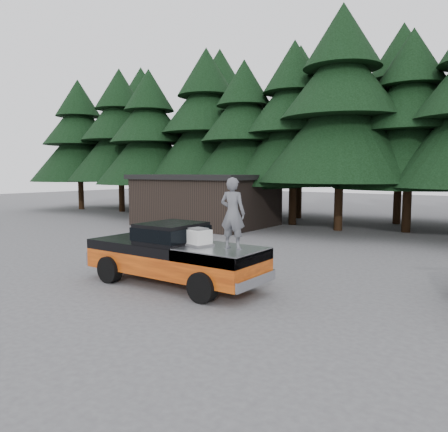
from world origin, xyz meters
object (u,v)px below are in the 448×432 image
Objects in this scene: pickup_truck at (174,264)px; air_compressor at (198,238)px; man_on_bed at (233,213)px; utility_building at (206,200)px.

air_compressor is at bearing -2.71° from pickup_truck.
air_compressor is 0.33× the size of man_on_bed.
utility_building is (-9.46, 12.63, 0.11)m from air_compressor.
pickup_truck is 9.11× the size of air_compressor.
pickup_truck is at bearing -56.03° from utility_building.
air_compressor is 15.78m from utility_building.
air_compressor is at bearing -53.15° from utility_building.
man_on_bed reaches higher than utility_building.
utility_building is at bearing -58.06° from man_on_bed.
air_compressor is (0.99, -0.05, 0.89)m from pickup_truck.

